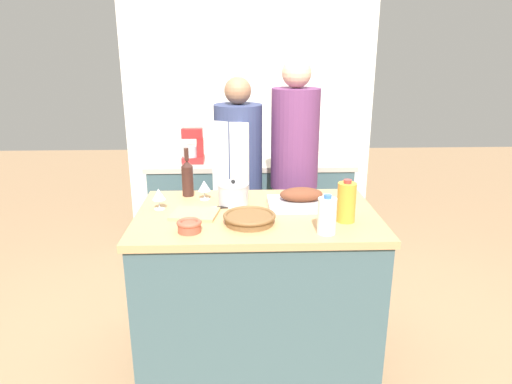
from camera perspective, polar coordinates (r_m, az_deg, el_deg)
The scene contains 20 objects.
ground_plane at distance 2.99m, azimuth 0.10°, elevation -19.49°, with size 12.00×12.00×0.00m, color #9E7A56.
kitchen_island at distance 2.73m, azimuth 0.10°, elevation -11.71°, with size 1.34×0.85×0.93m.
back_counter at distance 4.07m, azimuth -0.69°, elevation -1.97°, with size 1.73×0.60×0.88m.
back_wall at distance 4.22m, azimuth -0.85°, elevation 10.38°, with size 2.23×0.10×2.55m.
roasting_pan at distance 2.62m, azimuth 5.67°, elevation -1.01°, with size 0.38×0.23×0.12m.
wicker_basket at distance 2.38m, azimuth -0.83°, elevation -3.29°, with size 0.28×0.28×0.05m.
cutting_board at distance 2.52m, azimuth -7.66°, elevation -2.74°, with size 0.27×0.24×0.02m.
stock_pot at distance 2.67m, azimuth -2.86°, elevation -0.19°, with size 0.18×0.18×0.15m.
mixing_bowl at distance 2.29m, azimuth -8.35°, elevation -4.18°, with size 0.12×0.12×0.06m.
juice_jug at distance 2.43m, azimuth 11.23°, elevation -1.24°, with size 0.10×0.10×0.23m.
milk_jug at distance 2.26m, azimuth 8.85°, elevation -2.93°, with size 0.09×0.09×0.20m.
wine_bottle_green at distance 2.83m, azimuth -8.56°, elevation 1.85°, with size 0.07×0.07×0.30m.
wine_glass_left at distance 2.62m, azimuth -12.07°, elevation -0.34°, with size 0.08×0.08×0.12m.
wine_glass_right at distance 2.75m, azimuth -6.49°, elevation 0.72°, with size 0.08×0.08×0.12m.
knife_chef at distance 2.62m, azimuth -5.30°, elevation -2.00°, with size 0.23×0.06×0.01m.
stand_mixer at distance 3.84m, azimuth -7.89°, elevation 5.41°, with size 0.18×0.14×0.29m.
condiment_bottle_tall at distance 3.97m, azimuth 5.98°, elevation 5.31°, with size 0.05×0.05×0.18m.
condiment_bottle_short at distance 4.03m, azimuth -4.51°, elevation 5.40°, with size 0.06×0.06×0.16m.
person_cook_aproned at distance 3.34m, azimuth -2.19°, elevation 1.75°, with size 0.36×0.38×1.61m.
person_cook_guest at distance 3.31m, azimuth 4.79°, elevation 2.92°, with size 0.34×0.34×1.74m.
Camera 1 is at (-0.09, -2.38, 1.80)m, focal length 32.00 mm.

